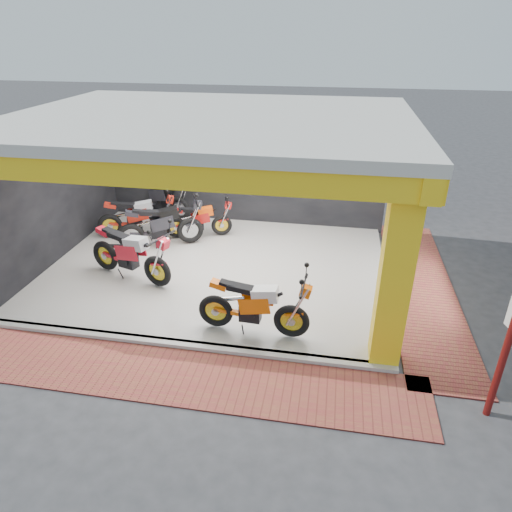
{
  "coord_description": "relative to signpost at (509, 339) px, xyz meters",
  "views": [
    {
      "loc": [
        2.67,
        -7.48,
        5.35
      ],
      "look_at": [
        1.12,
        1.16,
        0.9
      ],
      "focal_mm": 32.0,
      "sensor_mm": 36.0,
      "label": 1
    }
  ],
  "objects": [
    {
      "name": "moto_row_a",
      "position": [
        -6.3,
        2.6,
        -0.58
      ],
      "size": [
        2.6,
        1.64,
        1.49
      ],
      "primitive_type": null,
      "rotation": [
        0.0,
        0.0,
        -0.33
      ],
      "color": "red",
      "rests_on": "showroom_floor"
    },
    {
      "name": "moto_row_c",
      "position": [
        -5.58,
        5.58,
        -0.74
      ],
      "size": [
        2.04,
        1.27,
        1.17
      ],
      "primitive_type": null,
      "rotation": [
        0.0,
        0.0,
        0.32
      ],
      "color": "red",
      "rests_on": "showroom_floor"
    },
    {
      "name": "paver_front",
      "position": [
        -5.25,
        -0.04,
        -1.41
      ],
      "size": [
        9.0,
        1.4,
        0.03
      ],
      "primitive_type": "cube",
      "color": "maroon",
      "rests_on": "ground"
    },
    {
      "name": "corner_column",
      "position": [
        -1.5,
        1.01,
        0.33
      ],
      "size": [
        0.5,
        0.5,
        3.5
      ],
      "primitive_type": "cube",
      "color": "yellow",
      "rests_on": "ground"
    },
    {
      "name": "header_beam_right",
      "position": [
        -1.25,
        3.76,
        1.88
      ],
      "size": [
        0.3,
        6.4,
        0.4
      ],
      "primitive_type": "cube",
      "color": "yellow",
      "rests_on": "corner_column"
    },
    {
      "name": "paver_right",
      "position": [
        -0.45,
        3.76,
        -1.41
      ],
      "size": [
        1.4,
        7.0,
        0.03
      ],
      "primitive_type": "cube",
      "color": "maroon",
      "rests_on": "ground"
    },
    {
      "name": "header_beam_front",
      "position": [
        -5.25,
        0.76,
        1.88
      ],
      "size": [
        8.4,
        0.3,
        0.4
      ],
      "primitive_type": "cube",
      "color": "yellow",
      "rests_on": "corner_column"
    },
    {
      "name": "moto_row_d",
      "position": [
        -7.06,
        6.41,
        -0.59
      ],
      "size": [
        2.58,
        1.66,
        1.48
      ],
      "primitive_type": null,
      "rotation": [
        0.0,
        0.0,
        -0.34
      ],
      "color": "black",
      "rests_on": "showroom_floor"
    },
    {
      "name": "back_wall",
      "position": [
        -5.25,
        6.86,
        0.33
      ],
      "size": [
        8.2,
        0.2,
        3.5
      ],
      "primitive_type": "cube",
      "color": "black",
      "rests_on": "ground"
    },
    {
      "name": "moto_row_b",
      "position": [
        -6.28,
        4.92,
        -0.61
      ],
      "size": [
        2.5,
        1.78,
        1.44
      ],
      "primitive_type": null,
      "rotation": [
        0.0,
        0.0,
        0.43
      ],
      "color": "black",
      "rests_on": "showroom_floor"
    },
    {
      "name": "moto_row_e",
      "position": [
        -7.18,
        5.36,
        -0.65
      ],
      "size": [
        2.37,
        1.51,
        1.36
      ],
      "primitive_type": null,
      "rotation": [
        0.0,
        0.0,
        0.33
      ],
      "color": "red",
      "rests_on": "showroom_floor"
    },
    {
      "name": "showroom_floor",
      "position": [
        -5.25,
        3.76,
        -1.37
      ],
      "size": [
        8.0,
        6.0,
        0.1
      ],
      "primitive_type": "cube",
      "color": "silver",
      "rests_on": "ground"
    },
    {
      "name": "ground",
      "position": [
        -5.25,
        1.76,
        -1.42
      ],
      "size": [
        80.0,
        80.0,
        0.0
      ],
      "primitive_type": "plane",
      "color": "#2D2D30",
      "rests_on": "ground"
    },
    {
      "name": "floor_kerb",
      "position": [
        -5.25,
        0.74,
        -1.37
      ],
      "size": [
        8.0,
        0.2,
        0.1
      ],
      "primitive_type": "cube",
      "color": "silver",
      "rests_on": "ground"
    },
    {
      "name": "showroom_ceiling",
      "position": [
        -5.25,
        3.76,
        2.18
      ],
      "size": [
        8.4,
        6.4,
        0.2
      ],
      "primitive_type": "cube",
      "color": "beige",
      "rests_on": "corner_column"
    },
    {
      "name": "left_wall",
      "position": [
        -9.35,
        3.76,
        0.33
      ],
      "size": [
        0.2,
        6.2,
        3.5
      ],
      "primitive_type": "cube",
      "color": "black",
      "rests_on": "ground"
    },
    {
      "name": "moto_hero",
      "position": [
        -3.17,
        1.26,
        -0.63
      ],
      "size": [
        2.3,
        0.95,
        1.38
      ],
      "primitive_type": null,
      "rotation": [
        0.0,
        0.0,
        -0.05
      ],
      "color": "#EB5D09",
      "rests_on": "showroom_floor"
    },
    {
      "name": "signpost",
      "position": [
        0.0,
        0.0,
        0.0
      ],
      "size": [
        0.12,
        0.36,
        2.6
      ],
      "rotation": [
        0.0,
        0.0,
        0.28
      ],
      "color": "#63100E",
      "rests_on": "ground"
    }
  ]
}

